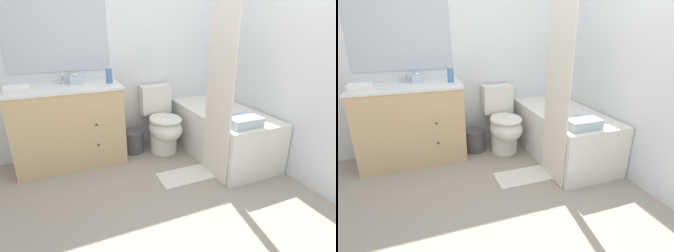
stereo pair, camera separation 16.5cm
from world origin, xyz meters
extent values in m
plane|color=gray|center=(0.00, 0.00, 0.00)|extent=(14.00, 14.00, 0.00)
cube|color=silver|center=(0.00, 1.62, 1.25)|extent=(8.00, 0.05, 2.50)
cube|color=#B2BCC6|center=(-0.74, 1.59, 1.47)|extent=(1.07, 0.01, 0.93)
cube|color=silver|center=(1.33, 0.80, 1.25)|extent=(0.05, 2.60, 2.50)
cube|color=tan|center=(-0.74, 1.35, 0.43)|extent=(1.12, 0.50, 0.85)
cube|color=white|center=(-0.74, 1.35, 0.87)|extent=(1.14, 0.52, 0.03)
cylinder|color=silver|center=(-0.74, 1.35, 0.83)|extent=(0.29, 0.29, 0.10)
sphere|color=#382D23|center=(-0.48, 1.08, 0.51)|extent=(0.02, 0.02, 0.02)
sphere|color=#382D23|center=(-0.48, 1.08, 0.28)|extent=(0.02, 0.02, 0.02)
cylinder|color=silver|center=(-0.74, 1.53, 0.90)|extent=(0.04, 0.04, 0.04)
cylinder|color=silver|center=(-0.74, 1.49, 0.97)|extent=(0.02, 0.11, 0.09)
cylinder|color=silver|center=(-0.79, 1.53, 0.91)|extent=(0.03, 0.03, 0.04)
cylinder|color=silver|center=(-0.68, 1.53, 0.91)|extent=(0.03, 0.03, 0.04)
cylinder|color=silver|center=(0.32, 1.21, 0.12)|extent=(0.33, 0.33, 0.24)
ellipsoid|color=silver|center=(0.32, 1.15, 0.33)|extent=(0.38, 0.49, 0.29)
torus|color=silver|center=(0.32, 1.15, 0.43)|extent=(0.38, 0.38, 0.04)
cube|color=silver|center=(0.32, 1.49, 0.61)|extent=(0.38, 0.18, 0.35)
ellipsoid|color=silver|center=(0.32, 1.15, 0.46)|extent=(0.37, 0.47, 0.02)
cube|color=silver|center=(0.94, 0.90, 0.28)|extent=(0.71, 1.40, 0.56)
cube|color=#A5A7A2|center=(0.94, 0.90, 0.55)|extent=(0.59, 1.28, 0.01)
cube|color=silver|center=(0.58, 0.46, 0.94)|extent=(0.01, 0.42, 1.87)
cylinder|color=#4C4C51|center=(-0.02, 1.36, 0.14)|extent=(0.26, 0.26, 0.27)
cube|color=silver|center=(-0.61, 1.47, 0.93)|extent=(0.12, 0.14, 0.08)
ellipsoid|color=white|center=(-0.61, 1.47, 0.98)|extent=(0.06, 0.04, 0.03)
cylinder|color=#4C7AB2|center=(-0.26, 1.36, 0.96)|extent=(0.07, 0.07, 0.16)
cylinder|color=silver|center=(-0.26, 1.36, 1.06)|extent=(0.04, 0.04, 0.03)
cube|color=white|center=(-1.16, 1.24, 0.92)|extent=(0.22, 0.15, 0.06)
cube|color=silver|center=(0.82, 0.38, 0.60)|extent=(0.32, 0.26, 0.09)
cube|color=silver|center=(0.30, 0.56, 0.01)|extent=(0.55, 0.31, 0.02)
camera|label=1|loc=(-0.80, -1.55, 1.46)|focal=28.00mm
camera|label=2|loc=(-0.65, -1.61, 1.46)|focal=28.00mm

